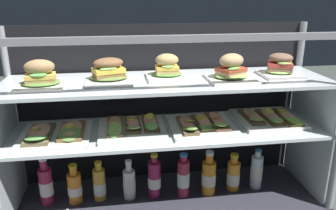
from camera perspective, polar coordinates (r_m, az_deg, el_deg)
The scene contains 25 objects.
ground_plane at distance 1.84m, azimuth -0.00°, elevation -15.98°, with size 6.00×6.00×0.02m, color #414843.
case_base_deck at distance 1.82m, azimuth -0.00°, elevation -15.24°, with size 1.54×0.46×0.04m, color #32323C.
case_frame at distance 1.73m, azimuth -0.64°, elevation 0.02°, with size 1.54×0.46×0.88m.
riser_lower_tier at distance 1.72m, azimuth -0.00°, elevation -9.85°, with size 1.47×0.39×0.35m.
shelf_lower_glass at distance 1.64m, azimuth -0.00°, elevation -4.22°, with size 1.49×0.41×0.02m, color silver.
riser_upper_tier at distance 1.60m, azimuth -0.00°, elevation -0.26°, with size 1.47×0.39×0.23m.
shelf_upper_glass at distance 1.57m, azimuth -0.00°, elevation 3.90°, with size 1.49×0.41×0.02m, color silver.
plated_roll_sandwich_far_right at distance 1.54m, azimuth -20.42°, elevation 4.39°, with size 0.20×0.20×0.12m.
plated_roll_sandwich_mid_right at distance 1.54m, azimuth -9.81°, elevation 5.23°, with size 0.20×0.20×0.11m.
plated_roll_sandwich_near_right_corner at distance 1.59m, azimuth -0.29°, elevation 5.92°, with size 0.19×0.19×0.11m.
plated_roll_sandwich_center at distance 1.57m, azimuth 10.41°, elevation 5.62°, with size 0.21×0.21×0.12m.
plated_roll_sandwich_mid_left at distance 1.72m, azimuth 18.07°, elevation 6.00°, with size 0.18×0.18×0.11m.
open_sandwich_tray_center at distance 1.62m, azimuth -18.22°, elevation -4.55°, with size 0.31×0.31×0.06m.
open_sandwich_tray_left_of_center at distance 1.62m, azimuth -6.00°, elevation -3.62°, with size 0.31×0.31×0.06m.
open_sandwich_tray_right_of_center at distance 1.65m, azimuth 5.73°, elevation -3.23°, with size 0.31×0.31×0.06m.
open_sandwich_tray_near_right_corner at distance 1.80m, azimuth 16.35°, elevation -2.05°, with size 0.31×0.32×0.06m.
juice_bottle_front_middle at distance 1.80m, azimuth -19.58°, elevation -12.42°, with size 0.06×0.06×0.25m.
juice_bottle_back_right at distance 1.78m, azimuth -15.22°, elevation -13.01°, with size 0.07×0.07×0.20m.
juice_bottle_front_second at distance 1.78m, azimuth -11.30°, elevation -12.79°, with size 0.06×0.06×0.21m.
juice_bottle_front_right_end at distance 1.77m, azimuth -6.45°, elevation -12.79°, with size 0.06×0.06×0.21m.
juice_bottle_front_left_end at distance 1.76m, azimuth -2.28°, elevation -12.16°, with size 0.06×0.06×0.23m.
juice_bottle_tucked_behind at distance 1.77m, azimuth 2.57°, elevation -11.93°, with size 0.06×0.06×0.23m.
juice_bottle_back_left at distance 1.80m, azimuth 6.78°, elevation -11.73°, with size 0.07×0.07×0.23m.
juice_bottle_back_center at distance 1.86m, azimuth 10.77°, elevation -11.39°, with size 0.07×0.07×0.20m.
juice_bottle_near_post at distance 1.89m, azimuth 14.47°, elevation -10.59°, with size 0.06×0.06×0.22m.
Camera 1 is at (-0.23, -1.50, 1.03)m, focal length 36.74 mm.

